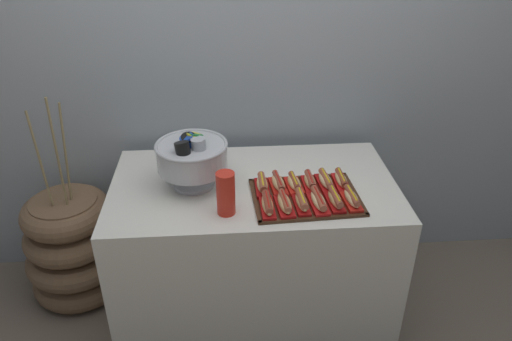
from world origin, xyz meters
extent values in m
plane|color=#7A6B5B|center=(0.00, 0.00, 0.00)|extent=(10.00, 10.00, 0.00)
cube|color=#9EA8B2|center=(0.00, 0.52, 1.30)|extent=(6.00, 0.10, 2.60)
cube|color=white|center=(0.00, 0.00, 0.42)|extent=(1.36, 0.77, 0.75)
cylinder|color=black|center=(0.58, -0.28, 0.02)|extent=(0.05, 0.05, 0.04)
cylinder|color=black|center=(-0.58, 0.28, 0.02)|extent=(0.05, 0.05, 0.04)
cylinder|color=black|center=(0.58, 0.28, 0.02)|extent=(0.05, 0.05, 0.04)
cylinder|color=brown|center=(-0.98, 0.21, 0.30)|extent=(0.35, 0.35, 0.60)
torus|color=brown|center=(-0.98, 0.21, 0.08)|extent=(0.52, 0.52, 0.14)
torus|color=brown|center=(-0.98, 0.21, 0.23)|extent=(0.53, 0.53, 0.14)
torus|color=brown|center=(-0.98, 0.21, 0.38)|extent=(0.50, 0.50, 0.14)
torus|color=brown|center=(-0.98, 0.21, 0.53)|extent=(0.46, 0.46, 0.14)
cylinder|color=#937F56|center=(-0.93, 0.24, 0.87)|extent=(0.04, 0.06, 0.52)
cylinder|color=#937F56|center=(-1.04, 0.19, 0.86)|extent=(0.05, 0.07, 0.50)
cylinder|color=#937F56|center=(-0.94, 0.17, 0.90)|extent=(0.03, 0.02, 0.59)
cube|color=#472B19|center=(0.23, -0.15, 0.80)|extent=(0.50, 0.38, 0.01)
cube|color=#472B19|center=(0.24, -0.32, 0.80)|extent=(0.48, 0.04, 0.01)
cube|color=#472B19|center=(0.22, 0.02, 0.80)|extent=(0.48, 0.04, 0.01)
cube|color=#472B19|center=(-0.01, -0.16, 0.80)|extent=(0.03, 0.36, 0.01)
cube|color=#472B19|center=(0.46, -0.14, 0.80)|extent=(0.03, 0.36, 0.01)
cube|color=#B21414|center=(0.04, -0.24, 0.81)|extent=(0.06, 0.18, 0.02)
ellipsoid|color=tan|center=(0.04, -0.24, 0.83)|extent=(0.05, 0.17, 0.04)
cylinder|color=brown|center=(0.04, -0.24, 0.84)|extent=(0.04, 0.16, 0.03)
cylinder|color=red|center=(0.04, -0.24, 0.86)|extent=(0.01, 0.13, 0.01)
cube|color=#B21414|center=(0.12, -0.24, 0.81)|extent=(0.08, 0.18, 0.02)
ellipsoid|color=tan|center=(0.12, -0.24, 0.83)|extent=(0.07, 0.17, 0.04)
cylinder|color=#A8563D|center=(0.12, -0.24, 0.84)|extent=(0.04, 0.16, 0.03)
cylinder|color=red|center=(0.12, -0.24, 0.85)|extent=(0.02, 0.13, 0.01)
cube|color=#B21414|center=(0.19, -0.23, 0.81)|extent=(0.06, 0.17, 0.02)
ellipsoid|color=#E0BC7F|center=(0.19, -0.23, 0.83)|extent=(0.05, 0.15, 0.04)
cylinder|color=#A8563D|center=(0.19, -0.23, 0.85)|extent=(0.04, 0.15, 0.03)
cylinder|color=yellow|center=(0.19, -0.23, 0.86)|extent=(0.01, 0.12, 0.01)
cube|color=red|center=(0.27, -0.23, 0.81)|extent=(0.08, 0.19, 0.02)
ellipsoid|color=beige|center=(0.27, -0.23, 0.83)|extent=(0.07, 0.17, 0.04)
cylinder|color=#A8563D|center=(0.27, -0.23, 0.84)|extent=(0.04, 0.17, 0.03)
cylinder|color=red|center=(0.27, -0.23, 0.86)|extent=(0.02, 0.14, 0.01)
cube|color=#B21414|center=(0.34, -0.23, 0.81)|extent=(0.07, 0.17, 0.02)
ellipsoid|color=tan|center=(0.34, -0.23, 0.83)|extent=(0.06, 0.15, 0.04)
cylinder|color=#9E4C38|center=(0.34, -0.23, 0.85)|extent=(0.04, 0.15, 0.03)
cylinder|color=yellow|center=(0.34, -0.23, 0.86)|extent=(0.02, 0.13, 0.01)
cube|color=red|center=(0.42, -0.22, 0.81)|extent=(0.07, 0.17, 0.02)
ellipsoid|color=beige|center=(0.42, -0.22, 0.83)|extent=(0.06, 0.16, 0.04)
cylinder|color=#9E4C38|center=(0.42, -0.22, 0.84)|extent=(0.04, 0.15, 0.03)
cylinder|color=yellow|center=(0.42, -0.22, 0.86)|extent=(0.02, 0.13, 0.01)
cube|color=#B21414|center=(0.03, -0.08, 0.81)|extent=(0.06, 0.16, 0.02)
ellipsoid|color=#E0BC7F|center=(0.03, -0.08, 0.83)|extent=(0.05, 0.15, 0.04)
cylinder|color=#A8563D|center=(0.03, -0.08, 0.84)|extent=(0.03, 0.14, 0.03)
cylinder|color=yellow|center=(0.03, -0.08, 0.86)|extent=(0.01, 0.12, 0.01)
cube|color=red|center=(0.11, -0.07, 0.81)|extent=(0.08, 0.17, 0.02)
ellipsoid|color=#E0BC7F|center=(0.11, -0.07, 0.83)|extent=(0.07, 0.16, 0.04)
cylinder|color=#9E4C38|center=(0.11, -0.07, 0.85)|extent=(0.04, 0.16, 0.03)
cylinder|color=red|center=(0.11, -0.07, 0.86)|extent=(0.02, 0.13, 0.01)
cube|color=red|center=(0.18, -0.07, 0.81)|extent=(0.08, 0.16, 0.02)
ellipsoid|color=#E0BC7F|center=(0.18, -0.07, 0.83)|extent=(0.07, 0.15, 0.04)
cylinder|color=brown|center=(0.18, -0.07, 0.84)|extent=(0.04, 0.14, 0.03)
cylinder|color=yellow|center=(0.18, -0.07, 0.85)|extent=(0.02, 0.12, 0.01)
cube|color=red|center=(0.26, -0.06, 0.81)|extent=(0.06, 0.16, 0.02)
ellipsoid|color=tan|center=(0.26, -0.06, 0.83)|extent=(0.05, 0.15, 0.04)
cylinder|color=#9E4C38|center=(0.26, -0.06, 0.84)|extent=(0.03, 0.14, 0.03)
cylinder|color=red|center=(0.26, -0.06, 0.86)|extent=(0.01, 0.12, 0.01)
cube|color=#B21414|center=(0.33, -0.06, 0.81)|extent=(0.08, 0.18, 0.02)
ellipsoid|color=beige|center=(0.33, -0.06, 0.83)|extent=(0.06, 0.16, 0.04)
cylinder|color=#A8563D|center=(0.33, -0.06, 0.84)|extent=(0.04, 0.15, 0.03)
cylinder|color=yellow|center=(0.33, -0.06, 0.85)|extent=(0.02, 0.13, 0.01)
cube|color=red|center=(0.41, -0.06, 0.81)|extent=(0.06, 0.16, 0.02)
ellipsoid|color=#E0BC7F|center=(0.41, -0.06, 0.83)|extent=(0.05, 0.15, 0.04)
cylinder|color=brown|center=(0.41, -0.06, 0.84)|extent=(0.03, 0.14, 0.03)
cylinder|color=yellow|center=(0.41, -0.06, 0.85)|extent=(0.01, 0.12, 0.01)
cylinder|color=silver|center=(-0.28, 0.01, 0.80)|extent=(0.19, 0.19, 0.02)
cone|color=silver|center=(-0.28, 0.01, 0.85)|extent=(0.07, 0.07, 0.07)
cylinder|color=silver|center=(-0.28, 0.01, 0.94)|extent=(0.32, 0.32, 0.12)
torus|color=silver|center=(-0.28, 0.01, 1.00)|extent=(0.33, 0.33, 0.02)
cylinder|color=#197A33|center=(-0.27, 0.01, 0.99)|extent=(0.12, 0.12, 0.14)
cylinder|color=yellow|center=(-0.28, 0.01, 0.99)|extent=(0.11, 0.10, 0.14)
cylinder|color=black|center=(-0.29, 0.02, 0.99)|extent=(0.08, 0.11, 0.14)
cylinder|color=#1E47B2|center=(-0.29, 0.01, 0.99)|extent=(0.10, 0.08, 0.14)
cylinder|color=black|center=(-0.31, -0.07, 0.99)|extent=(0.08, 0.09, 0.14)
cylinder|color=#B7BCC6|center=(-0.25, -0.04, 0.99)|extent=(0.09, 0.09, 0.13)
cylinder|color=red|center=(-0.13, -0.24, 0.85)|extent=(0.08, 0.08, 0.11)
cylinder|color=red|center=(-0.13, -0.24, 0.87)|extent=(0.08, 0.08, 0.11)
cylinder|color=red|center=(-0.13, -0.24, 0.89)|extent=(0.08, 0.08, 0.11)
cylinder|color=red|center=(-0.13, -0.24, 0.91)|extent=(0.08, 0.08, 0.11)
cylinder|color=red|center=(-0.13, -0.24, 0.93)|extent=(0.08, 0.08, 0.11)
camera|label=1|loc=(-0.14, -1.97, 1.99)|focal=33.95mm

